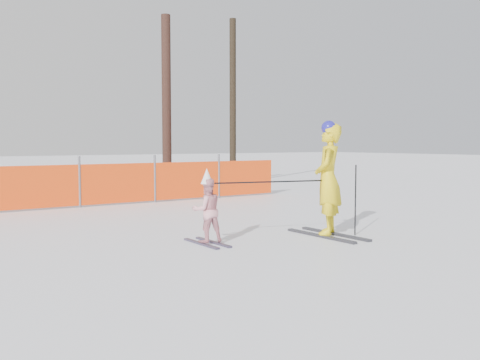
% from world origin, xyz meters
% --- Properties ---
extents(ground, '(120.00, 120.00, 0.00)m').
position_xyz_m(ground, '(0.00, 0.00, 0.00)').
color(ground, white).
rests_on(ground, ground).
extents(adult, '(0.80, 1.58, 1.94)m').
position_xyz_m(adult, '(1.62, 0.24, 0.97)').
color(adult, black).
rests_on(adult, ground).
extents(child, '(0.54, 0.98, 1.18)m').
position_xyz_m(child, '(-0.42, 0.80, 0.54)').
color(child, black).
rests_on(child, ground).
extents(ski_poles, '(2.38, 0.75, 1.20)m').
position_xyz_m(ski_poles, '(1.18, 0.33, 0.81)').
color(ski_poles, black).
rests_on(ski_poles, ground).
extents(tree_trunks, '(10.31, 2.25, 6.30)m').
position_xyz_m(tree_trunks, '(2.17, 10.20, 3.00)').
color(tree_trunks, '#321D16').
rests_on(tree_trunks, ground).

